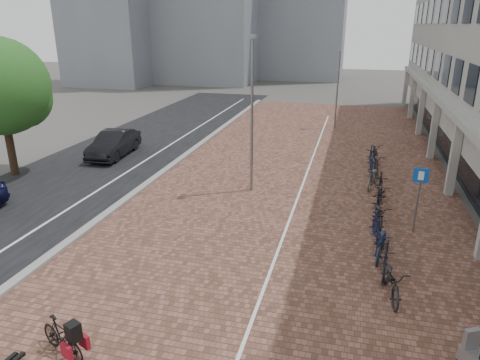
# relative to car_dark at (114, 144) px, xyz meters

# --- Properties ---
(ground) EXTENTS (140.00, 140.00, 0.00)m
(ground) POSITION_rel_car_dark_xyz_m (9.17, -11.74, -0.74)
(ground) COLOR #474442
(ground) RESTS_ON ground
(plaza_brick) EXTENTS (14.50, 42.00, 0.04)m
(plaza_brick) POSITION_rel_car_dark_xyz_m (11.17, 0.26, -0.73)
(plaza_brick) COLOR brown
(plaza_brick) RESTS_ON ground
(street_asphalt) EXTENTS (8.00, 50.00, 0.03)m
(street_asphalt) POSITION_rel_car_dark_xyz_m (0.17, 0.26, -0.74)
(street_asphalt) COLOR black
(street_asphalt) RESTS_ON ground
(curb) EXTENTS (0.35, 42.00, 0.14)m
(curb) POSITION_rel_car_dark_xyz_m (4.07, 0.26, -0.67)
(curb) COLOR gray
(curb) RESTS_ON ground
(lane_line) EXTENTS (0.12, 44.00, 0.00)m
(lane_line) POSITION_rel_car_dark_xyz_m (2.17, 0.26, -0.72)
(lane_line) COLOR white
(lane_line) RESTS_ON street_asphalt
(parking_line) EXTENTS (0.10, 30.00, 0.00)m
(parking_line) POSITION_rel_car_dark_xyz_m (11.37, 0.26, -0.71)
(parking_line) COLOR white
(parking_line) RESTS_ON plaza_brick
(car_dark) EXTENTS (1.94, 4.62, 1.49)m
(car_dark) POSITION_rel_car_dark_xyz_m (0.00, 0.00, 0.00)
(car_dark) COLOR black
(car_dark) RESTS_ON ground
(hero_bike) EXTENTS (1.66, 1.04, 1.14)m
(hero_bike) POSITION_rel_car_dark_xyz_m (7.37, -15.19, -0.24)
(hero_bike) COLOR black
(hero_bike) RESTS_ON ground
(shoes) EXTENTS (0.41, 0.35, 0.10)m
(shoes) POSITION_rel_car_dark_xyz_m (6.36, -15.65, -0.69)
(shoes) COLOR black
(shoes) RESTS_ON ground
(parking_sign) EXTENTS (0.53, 0.11, 2.55)m
(parking_sign) POSITION_rel_car_dark_xyz_m (16.00, -6.30, 0.98)
(parking_sign) COLOR slate
(parking_sign) RESTS_ON ground
(lamp_near) EXTENTS (0.12, 0.12, 6.88)m
(lamp_near) POSITION_rel_car_dark_xyz_m (9.12, -3.49, 2.70)
(lamp_near) COLOR gray
(lamp_near) RESTS_ON ground
(lamp_far) EXTENTS (0.12, 0.12, 5.57)m
(lamp_far) POSITION_rel_car_dark_xyz_m (12.14, 10.98, 2.04)
(lamp_far) COLOR slate
(lamp_far) RESTS_ON ground
(street_tree) EXTENTS (4.74, 4.74, 6.89)m
(street_tree) POSITION_rel_car_dark_xyz_m (-3.15, -4.24, 3.64)
(street_tree) COLOR #382619
(street_tree) RESTS_ON ground
(bike_row) EXTENTS (1.34, 15.83, 1.05)m
(bike_row) POSITION_rel_car_dark_xyz_m (14.78, -3.84, -0.22)
(bike_row) COLOR black
(bike_row) RESTS_ON ground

